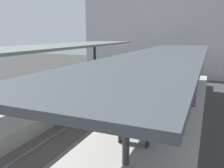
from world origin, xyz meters
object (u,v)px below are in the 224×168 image
object	(u,v)px
commuter_train	(128,77)
platform_sign	(168,80)
platform_bench	(134,132)
passenger_mid_platform	(126,109)
passenger_near_bench	(194,92)

from	to	relation	value
commuter_train	platform_sign	size ratio (longest dim) A/B	6.89
platform_bench	passenger_mid_platform	xyz separation A→B (m)	(-0.92, 1.56, 0.38)
commuter_train	passenger_near_bench	size ratio (longest dim) A/B	8.73
platform_sign	passenger_mid_platform	distance (m)	4.08
commuter_train	platform_bench	bearing A→B (deg)	-69.58
platform_bench	passenger_near_bench	bearing A→B (deg)	73.31
platform_sign	passenger_near_bench	distance (m)	1.74
commuter_train	passenger_near_bench	distance (m)	6.56
commuter_train	platform_sign	distance (m)	5.92
platform_bench	passenger_mid_platform	world-z (taller)	passenger_mid_platform
commuter_train	platform_sign	bearing A→B (deg)	-47.72
commuter_train	passenger_mid_platform	size ratio (longest dim) A/B	9.29
platform_bench	passenger_mid_platform	size ratio (longest dim) A/B	0.85
commuter_train	passenger_mid_platform	world-z (taller)	commuter_train
platform_bench	platform_sign	xyz separation A→B (m)	(0.33, 5.37, 1.16)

